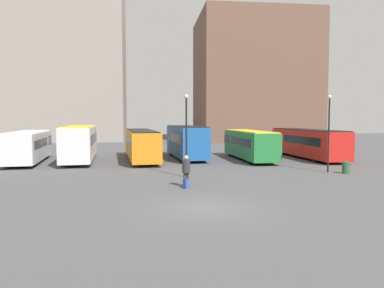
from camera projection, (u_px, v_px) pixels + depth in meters
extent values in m
plane|color=#4C4C4F|center=(206.00, 208.00, 16.51)|extent=(160.00, 160.00, 0.00)
cube|color=gray|center=(45.00, 23.00, 64.84)|extent=(26.99, 10.34, 40.98)
cube|color=brown|center=(253.00, 79.00, 69.72)|extent=(20.50, 18.00, 22.58)
cube|color=silver|center=(28.00, 146.00, 33.66)|extent=(3.73, 10.67, 2.44)
cube|color=black|center=(36.00, 140.00, 37.81)|extent=(2.82, 2.20, 0.93)
cube|color=black|center=(26.00, 143.00, 32.73)|extent=(3.34, 6.94, 0.73)
cube|color=white|center=(28.00, 132.00, 33.58)|extent=(3.50, 10.44, 0.08)
cylinder|color=black|center=(35.00, 154.00, 36.88)|extent=(2.57, 1.27, 0.99)
cylinder|color=black|center=(20.00, 161.00, 30.58)|extent=(2.57, 1.27, 0.99)
cube|color=silver|center=(80.00, 142.00, 34.95)|extent=(3.57, 11.76, 2.89)
cube|color=black|center=(84.00, 136.00, 39.56)|extent=(2.74, 2.35, 1.10)
cube|color=black|center=(79.00, 139.00, 33.91)|extent=(3.22, 7.61, 0.87)
cube|color=yellow|center=(80.00, 126.00, 34.85)|extent=(3.35, 11.51, 0.08)
cylinder|color=black|center=(83.00, 152.00, 38.54)|extent=(2.51, 1.28, 1.07)
cylinder|color=black|center=(76.00, 159.00, 31.53)|extent=(2.51, 1.28, 1.07)
cube|color=orange|center=(141.00, 144.00, 35.63)|extent=(3.66, 12.46, 2.50)
cube|color=black|center=(137.00, 138.00, 40.51)|extent=(2.68, 2.49, 0.95)
cube|color=black|center=(142.00, 141.00, 34.53)|extent=(3.24, 8.07, 0.75)
cube|color=black|center=(141.00, 130.00, 35.54)|extent=(3.44, 12.19, 0.08)
cylinder|color=black|center=(138.00, 151.00, 39.41)|extent=(2.42, 1.26, 1.03)
cylinder|color=black|center=(145.00, 159.00, 31.99)|extent=(2.42, 1.26, 1.03)
cube|color=#1E56A3|center=(186.00, 141.00, 37.18)|extent=(3.38, 10.06, 2.88)
cube|color=black|center=(179.00, 136.00, 41.11)|extent=(2.68, 2.04, 1.09)
cube|color=black|center=(188.00, 138.00, 36.29)|extent=(3.09, 6.52, 0.86)
cube|color=black|center=(186.00, 126.00, 37.08)|extent=(3.16, 9.85, 0.08)
cylinder|color=black|center=(181.00, 151.00, 40.26)|extent=(2.47, 1.20, 0.99)
cylinder|color=black|center=(193.00, 156.00, 34.28)|extent=(2.47, 1.20, 0.99)
cube|color=#237A38|center=(249.00, 144.00, 35.94)|extent=(2.76, 10.47, 2.44)
cube|color=black|center=(237.00, 139.00, 40.12)|extent=(2.51, 1.99, 0.93)
cube|color=black|center=(252.00, 142.00, 35.00)|extent=(2.66, 6.73, 0.73)
cube|color=yellow|center=(249.00, 131.00, 35.86)|extent=(2.56, 10.25, 0.08)
cylinder|color=black|center=(240.00, 152.00, 39.19)|extent=(2.34, 1.07, 0.99)
cylinder|color=black|center=(260.00, 158.00, 32.83)|extent=(2.34, 1.07, 0.99)
cube|color=red|center=(307.00, 143.00, 37.45)|extent=(3.16, 12.24, 2.55)
cube|color=black|center=(287.00, 137.00, 42.32)|extent=(2.67, 2.36, 0.97)
cube|color=black|center=(312.00, 140.00, 36.36)|extent=(2.96, 7.88, 0.77)
cube|color=black|center=(307.00, 130.00, 37.36)|extent=(2.95, 11.99, 0.08)
cylinder|color=black|center=(291.00, 150.00, 41.22)|extent=(2.46, 1.08, 0.95)
cylinder|color=black|center=(326.00, 157.00, 33.83)|extent=(2.46, 1.08, 0.95)
cylinder|color=#4C3828|center=(185.00, 180.00, 21.58)|extent=(0.21, 0.21, 0.83)
cylinder|color=#4C3828|center=(188.00, 180.00, 21.67)|extent=(0.21, 0.21, 0.83)
cylinder|color=#2D2D33|center=(186.00, 166.00, 21.57)|extent=(0.61, 0.61, 0.72)
sphere|color=tan|center=(186.00, 158.00, 21.54)|extent=(0.27, 0.27, 0.27)
cube|color=#334CB2|center=(186.00, 184.00, 21.12)|extent=(0.33, 0.45, 0.56)
cube|color=black|center=(187.00, 177.00, 20.97)|extent=(0.11, 0.06, 0.25)
cylinder|color=black|center=(186.00, 138.00, 25.08)|extent=(0.12, 0.12, 5.33)
sphere|color=beige|center=(186.00, 97.00, 24.89)|extent=(0.28, 0.28, 0.28)
cylinder|color=black|center=(329.00, 135.00, 27.42)|extent=(0.12, 0.12, 5.44)
sphere|color=beige|center=(330.00, 97.00, 27.23)|extent=(0.28, 0.28, 0.28)
cylinder|color=#285633|center=(346.00, 168.00, 26.87)|extent=(0.52, 0.52, 0.85)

